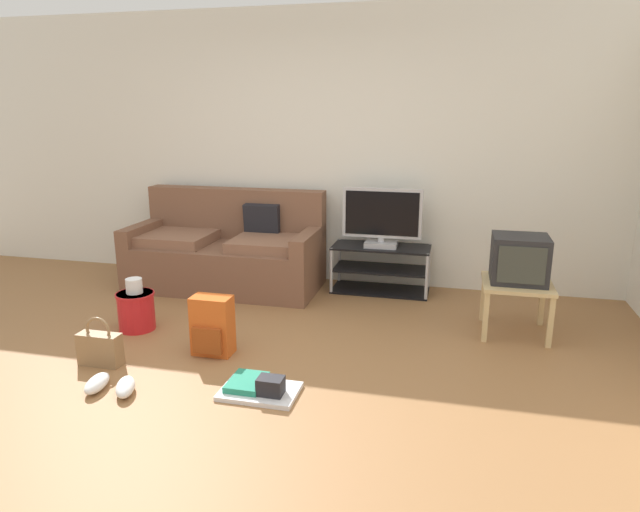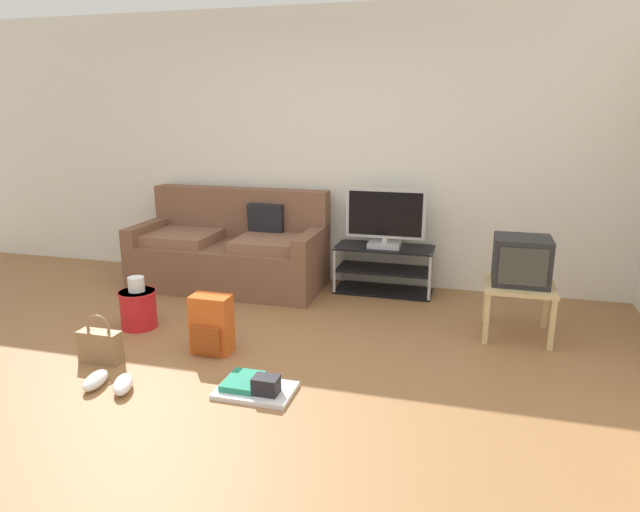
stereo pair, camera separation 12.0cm
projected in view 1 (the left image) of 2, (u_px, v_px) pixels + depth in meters
name	position (u px, v px, depth m)	size (l,w,h in m)	color
ground_plane	(227.00, 384.00, 3.69)	(9.00, 9.80, 0.02)	olive
wall_back	(317.00, 149.00, 5.64)	(9.00, 0.10, 2.70)	silver
couch	(228.00, 252.00, 5.61)	(1.87, 0.87, 0.95)	brown
tv_stand	(381.00, 269.00, 5.47)	(0.94, 0.42, 0.45)	black
flat_tv	(382.00, 218.00, 5.32)	(0.76, 0.22, 0.57)	#B2B2B7
side_table	(517.00, 290.00, 4.41)	(0.53, 0.53, 0.43)	tan
crt_tv	(519.00, 259.00, 4.36)	(0.42, 0.38, 0.37)	#232326
backpack	(212.00, 326.00, 4.07)	(0.29, 0.24, 0.44)	#CC561E
handbag	(100.00, 348.00, 3.91)	(0.31, 0.12, 0.36)	olive
cleaning_bucket	(136.00, 308.00, 4.53)	(0.31, 0.31, 0.43)	red
sneakers_pair	(111.00, 385.00, 3.56)	(0.38, 0.28, 0.09)	white
floor_tray	(259.00, 388.00, 3.53)	(0.49, 0.34, 0.14)	silver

